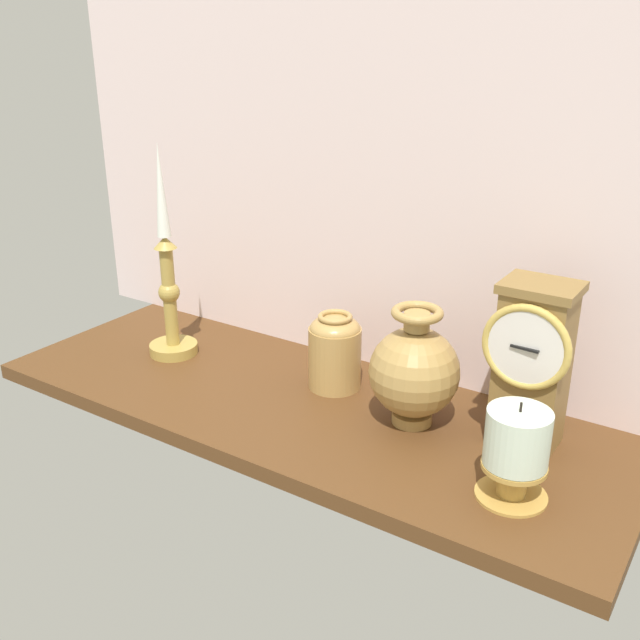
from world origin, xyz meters
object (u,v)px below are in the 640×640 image
object	(u,v)px
mantel_clock	(532,363)
candlestick_tall_left	(169,288)
brass_vase_jar	(335,349)
brass_vase_bulbous	(414,371)
pillar_candle_front	(516,450)

from	to	relation	value
mantel_clock	candlestick_tall_left	xyz separation A→B (cm)	(-61.31, -4.55, 0.04)
mantel_clock	brass_vase_jar	distance (cm)	31.39
brass_vase_bulbous	pillar_candle_front	xyz separation A→B (cm)	(18.31, -9.58, -1.71)
brass_vase_jar	pillar_candle_front	world-z (taller)	pillar_candle_front
candlestick_tall_left	brass_vase_jar	world-z (taller)	candlestick_tall_left
brass_vase_bulbous	candlestick_tall_left	bearing A→B (deg)	-178.41
mantel_clock	brass_vase_jar	size ratio (longest dim) A/B	1.88
mantel_clock	pillar_candle_front	bearing A→B (deg)	-77.07
candlestick_tall_left	brass_vase_bulbous	bearing A→B (deg)	1.59
brass_vase_jar	pillar_candle_front	xyz separation A→B (cm)	(33.81, -13.13, 0.15)
brass_vase_bulbous	brass_vase_jar	xyz separation A→B (cm)	(-15.50, 3.55, -1.86)
candlestick_tall_left	brass_vase_bulbous	size ratio (longest dim) A/B	2.07
mantel_clock	pillar_candle_front	size ratio (longest dim) A/B	1.79
pillar_candle_front	brass_vase_bulbous	bearing A→B (deg)	152.38
mantel_clock	brass_vase_bulbous	distance (cm)	16.18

